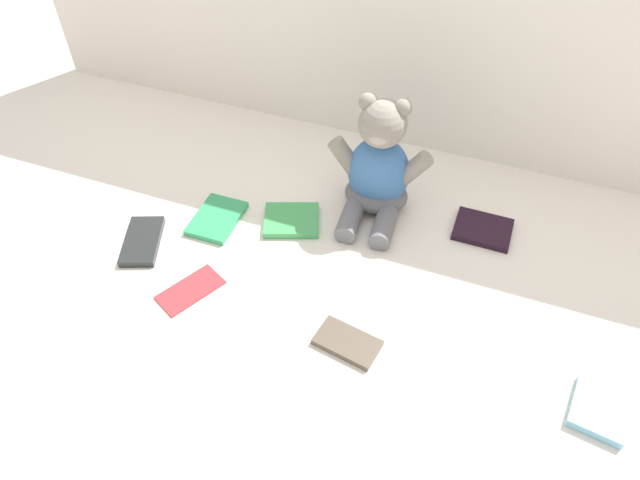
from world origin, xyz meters
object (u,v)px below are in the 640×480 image
teddy_bear (378,171)px  book_case_3 (347,342)px  book_case_2 (217,219)px  book_case_0 (190,289)px  book_case_1 (142,241)px  book_case_4 (292,220)px  book_case_6 (483,229)px  book_case_5 (600,409)px

teddy_bear → book_case_3: bearing=-84.9°
teddy_bear → book_case_2: (-0.31, -0.17, -0.10)m
book_case_0 → book_case_1: size_ratio=0.94×
book_case_0 → book_case_4: book_case_4 is taller
book_case_4 → book_case_6: bearing=86.6°
book_case_4 → book_case_5: size_ratio=1.16×
book_case_5 → book_case_4: bearing=168.2°
teddy_bear → book_case_5: bearing=-39.9°
teddy_bear → book_case_5: teddy_bear is taller
book_case_2 → book_case_4: (0.16, 0.05, 0.00)m
book_case_0 → book_case_4: 0.27m
book_case_2 → book_case_3: size_ratio=1.13×
book_case_0 → book_case_3: size_ratio=1.10×
book_case_2 → book_case_5: book_case_5 is taller
book_case_0 → book_case_5: book_case_5 is taller
book_case_0 → book_case_2: size_ratio=0.97×
teddy_bear → book_case_0: size_ratio=2.15×
book_case_0 → book_case_5: 0.76m
book_case_6 → book_case_1: bearing=113.7°
book_case_1 → book_case_6: bearing=2.0°
teddy_bear → book_case_0: (-0.27, -0.36, -0.10)m
book_case_1 → book_case_6: book_case_1 is taller
book_case_1 → book_case_5: size_ratio=1.34×
book_case_1 → book_case_3: book_case_1 is taller
book_case_0 → book_case_4: bearing=91.9°
book_case_3 → book_case_1: bearing=89.7°
book_case_3 → book_case_4: size_ratio=0.98×
book_case_2 → book_case_6: 0.58m
book_case_0 → book_case_3: 0.33m
book_case_3 → book_case_6: 0.42m
book_case_5 → book_case_6: size_ratio=0.85×
teddy_bear → book_case_6: 0.26m
book_case_1 → book_case_2: bearing=24.4°
book_case_0 → book_case_1: 0.18m
book_case_0 → book_case_3: bearing=24.8°
book_case_0 → book_case_6: 0.63m
teddy_bear → book_case_2: bearing=-155.6°
book_case_6 → teddy_bear: bearing=90.8°
book_case_5 → book_case_3: bearing=-169.0°
book_case_2 → book_case_4: book_case_4 is taller
teddy_bear → book_case_3: size_ratio=2.37×
book_case_0 → book_case_1: book_case_1 is taller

